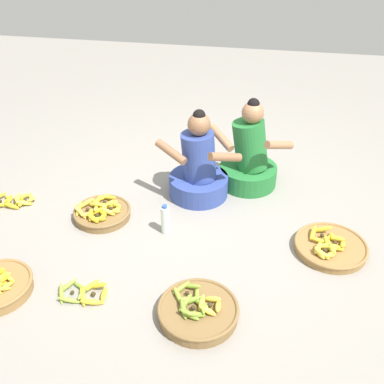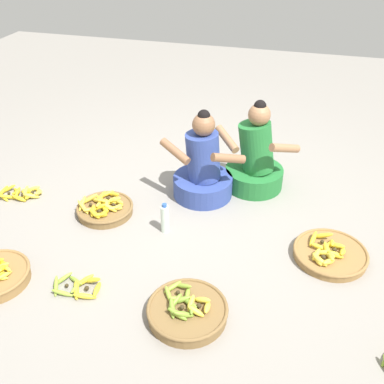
{
  "view_description": "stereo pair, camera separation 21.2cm",
  "coord_description": "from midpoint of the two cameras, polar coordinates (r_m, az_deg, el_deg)",
  "views": [
    {
      "loc": [
        0.53,
        -2.95,
        2.2
      ],
      "look_at": [
        0.0,
        -0.2,
        0.35
      ],
      "focal_mm": 41.56,
      "sensor_mm": 36.0,
      "label": 1
    },
    {
      "loc": [
        0.74,
        -2.9,
        2.2
      ],
      "look_at": [
        0.0,
        -0.2,
        0.35
      ],
      "focal_mm": 41.56,
      "sensor_mm": 36.0,
      "label": 2
    }
  ],
  "objects": [
    {
      "name": "vendor_woman_behind",
      "position": [
        4.0,
        5.84,
        4.33
      ],
      "size": [
        0.76,
        0.52,
        0.83
      ],
      "color": "#237233",
      "rests_on": "ground"
    },
    {
      "name": "banana_basket_back_center",
      "position": [
        3.45,
        15.65,
        -6.79
      ],
      "size": [
        0.54,
        0.54,
        0.14
      ],
      "color": "olive",
      "rests_on": "ground"
    },
    {
      "name": "ground_plane",
      "position": [
        3.72,
        -1.05,
        -2.86
      ],
      "size": [
        10.0,
        10.0,
        0.0
      ],
      "primitive_type": "plane",
      "color": "gray"
    },
    {
      "name": "banana_basket_mid_left",
      "position": [
        3.75,
        -13.07,
        -2.58
      ],
      "size": [
        0.47,
        0.47,
        0.15
      ],
      "color": "brown",
      "rests_on": "ground"
    },
    {
      "name": "vendor_woman_front",
      "position": [
        3.82,
        -0.73,
        2.91
      ],
      "size": [
        0.74,
        0.52,
        0.81
      ],
      "color": "#334793",
      "rests_on": "ground"
    },
    {
      "name": "loose_bananas_front_center",
      "position": [
        4.16,
        -23.19,
        -1.04
      ],
      "size": [
        0.41,
        0.28,
        0.09
      ],
      "color": "gold",
      "rests_on": "ground"
    },
    {
      "name": "banana_basket_near_bicycle",
      "position": [
        2.87,
        -1.41,
        -15.0
      ],
      "size": [
        0.51,
        0.51,
        0.15
      ],
      "color": "brown",
      "rests_on": "ground"
    },
    {
      "name": "water_bottle",
      "position": [
        3.46,
        -5.21,
        -3.61
      ],
      "size": [
        0.07,
        0.07,
        0.26
      ],
      "color": "silver",
      "rests_on": "ground"
    },
    {
      "name": "loose_bananas_front_left",
      "position": [
        3.12,
        -15.55,
        -12.37
      ],
      "size": [
        0.36,
        0.23,
        0.1
      ],
      "color": "#8CAD38",
      "rests_on": "ground"
    }
  ]
}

